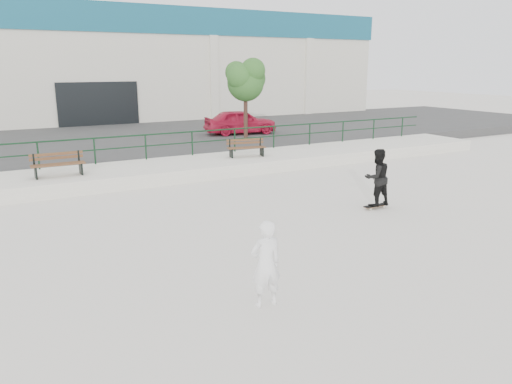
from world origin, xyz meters
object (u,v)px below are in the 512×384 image
skateboard (375,206)px  standing_skater (377,177)px  bench_left (58,165)px  red_car (240,122)px  bench_right (246,148)px  tree (246,79)px  seated_skater (266,264)px

skateboard → standing_skater: bearing=89.4°
bench_left → skateboard: bearing=-41.3°
red_car → standing_skater: (-2.49, -13.70, -0.22)m
bench_right → tree: (2.29, 4.32, 2.68)m
tree → seated_skater: 17.49m
tree → standing_skater: size_ratio=2.37×
bench_right → standing_skater: (0.56, -7.26, 0.09)m
standing_skater → seated_skater: (-6.05, -3.84, -0.15)m
tree → skateboard: bearing=-98.5°
bench_left → seated_skater: seated_skater is taller
seated_skater → standing_skater: bearing=-143.8°
seated_skater → bench_right: bearing=-112.5°
tree → bench_right: bearing=-117.9°
seated_skater → skateboard: bearing=-143.8°
bench_right → tree: size_ratio=0.41×
tree → skateboard: 12.22m
red_car → seated_skater: (-8.54, -17.54, -0.38)m
skateboard → bench_right: bearing=93.8°
red_car → seated_skater: 19.51m
skateboard → standing_skater: (0.00, 0.00, 0.88)m
red_car → seated_skater: bearing=163.2°
bench_right → red_car: red_car is taller
standing_skater → red_car: bearing=-95.7°
red_car → seated_skater: red_car is taller
bench_left → skateboard: size_ratio=2.24×
standing_skater → skateboard: bearing=94.6°
tree → skateboard: tree is taller
red_car → standing_skater: bearing=178.8°
red_car → seated_skater: size_ratio=2.48×
tree → red_car: size_ratio=1.02×
bench_left → bench_right: 7.42m
standing_skater → seated_skater: size_ratio=1.07×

